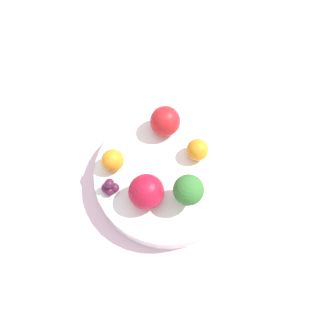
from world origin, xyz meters
name	(u,v)px	position (x,y,z in m)	size (l,w,h in m)	color
ground_plane	(168,183)	(0.00, 0.00, 0.00)	(6.00, 6.00, 0.00)	gray
table_surface	(168,181)	(0.00, 0.00, 0.01)	(1.20, 1.20, 0.02)	silver
bowl	(168,175)	(0.00, 0.00, 0.04)	(0.27, 0.27, 0.04)	white
broccoli	(188,191)	(0.06, 0.03, 0.10)	(0.05, 0.05, 0.07)	#99C17A
apple_red	(165,121)	(-0.09, 0.00, 0.09)	(0.06, 0.06, 0.06)	red
apple_green	(146,192)	(0.05, -0.04, 0.09)	(0.06, 0.06, 0.06)	#B7142D
orange_front	(113,160)	(-0.02, -0.10, 0.08)	(0.04, 0.04, 0.04)	orange
orange_back	(198,150)	(-0.03, 0.05, 0.08)	(0.04, 0.04, 0.04)	orange
grape_cluster	(110,187)	(0.03, -0.10, 0.07)	(0.03, 0.03, 0.03)	#511938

